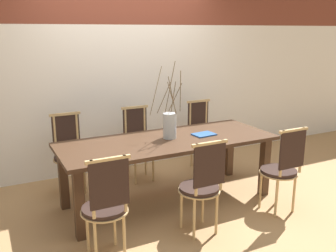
# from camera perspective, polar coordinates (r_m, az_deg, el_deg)

# --- Properties ---
(ground_plane) EXTENTS (16.00, 16.00, 0.00)m
(ground_plane) POSITION_cam_1_polar(r_m,az_deg,el_deg) (4.33, 0.00, -11.29)
(ground_plane) COLOR #A87F51
(wall_rear) EXTENTS (12.00, 0.06, 3.20)m
(wall_rear) POSITION_cam_1_polar(r_m,az_deg,el_deg) (5.09, -6.66, 11.18)
(wall_rear) COLOR white
(wall_rear) RESTS_ON ground_plane
(dining_table) EXTENTS (2.37, 0.91, 0.73)m
(dining_table) POSITION_cam_1_polar(r_m,az_deg,el_deg) (4.10, 0.00, -3.31)
(dining_table) COLOR #422B1C
(dining_table) RESTS_ON ground_plane
(chair_near_leftend) EXTENTS (0.40, 0.40, 0.94)m
(chair_near_leftend) POSITION_cam_1_polar(r_m,az_deg,el_deg) (3.15, -9.44, -11.66)
(chair_near_leftend) COLOR black
(chair_near_leftend) RESTS_ON ground_plane
(chair_near_left) EXTENTS (0.40, 0.40, 0.94)m
(chair_near_left) POSITION_cam_1_polar(r_m,az_deg,el_deg) (3.50, 5.22, -8.77)
(chair_near_left) COLOR black
(chair_near_left) RESTS_ON ground_plane
(chair_near_center) EXTENTS (0.40, 0.40, 0.94)m
(chair_near_center) POSITION_cam_1_polar(r_m,az_deg,el_deg) (4.07, 17.04, -5.98)
(chair_near_center) COLOR black
(chair_near_center) RESTS_ON ground_plane
(chair_far_leftend) EXTENTS (0.40, 0.40, 0.94)m
(chair_far_leftend) POSITION_cam_1_polar(r_m,az_deg,el_deg) (4.55, -14.81, -3.65)
(chair_far_leftend) COLOR black
(chair_far_leftend) RESTS_ON ground_plane
(chair_far_left) EXTENTS (0.40, 0.40, 0.94)m
(chair_far_left) POSITION_cam_1_polar(r_m,az_deg,el_deg) (4.79, -4.50, -2.29)
(chair_far_left) COLOR black
(chair_far_left) RESTS_ON ground_plane
(chair_far_center) EXTENTS (0.40, 0.40, 0.94)m
(chair_far_center) POSITION_cam_1_polar(r_m,az_deg,el_deg) (5.21, 5.21, -0.93)
(chair_far_center) COLOR black
(chair_far_center) RESTS_ON ground_plane
(vase_centerpiece) EXTENTS (0.39, 0.39, 0.84)m
(vase_centerpiece) POSITION_cam_1_polar(r_m,az_deg,el_deg) (4.08, 0.26, 0.21)
(vase_centerpiece) COLOR #B2BCC1
(vase_centerpiece) RESTS_ON dining_table
(book_stack) EXTENTS (0.26, 0.20, 0.01)m
(book_stack) POSITION_cam_1_polar(r_m,az_deg,el_deg) (4.26, 5.51, -1.28)
(book_stack) COLOR #234C8C
(book_stack) RESTS_ON dining_table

